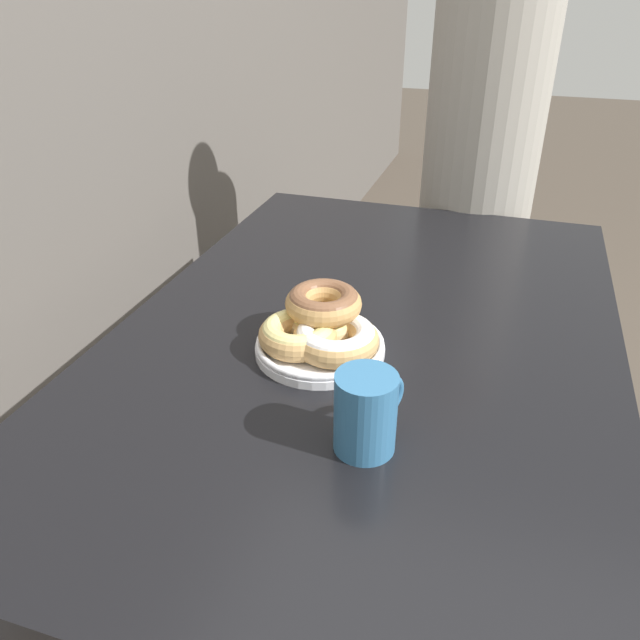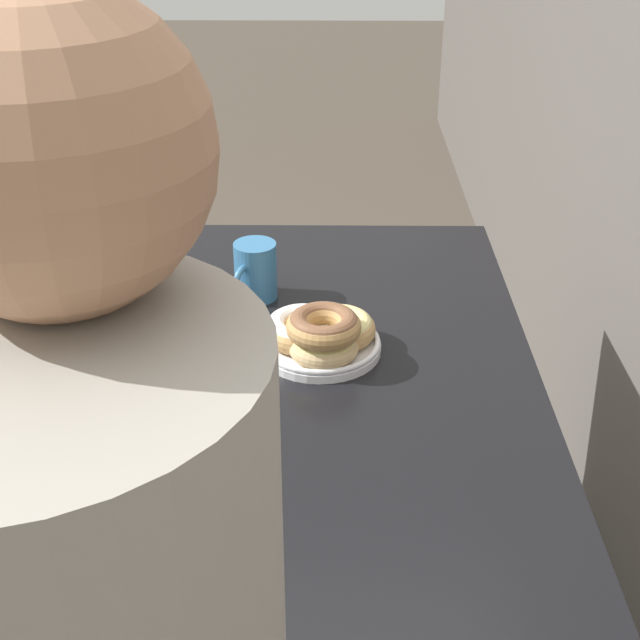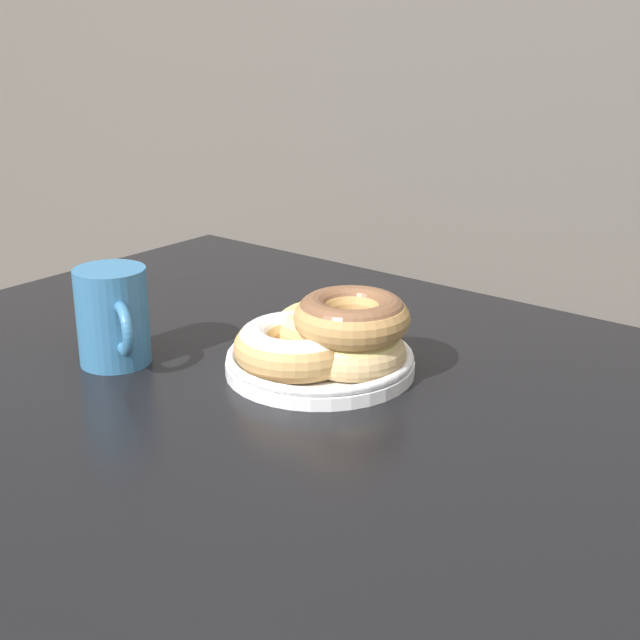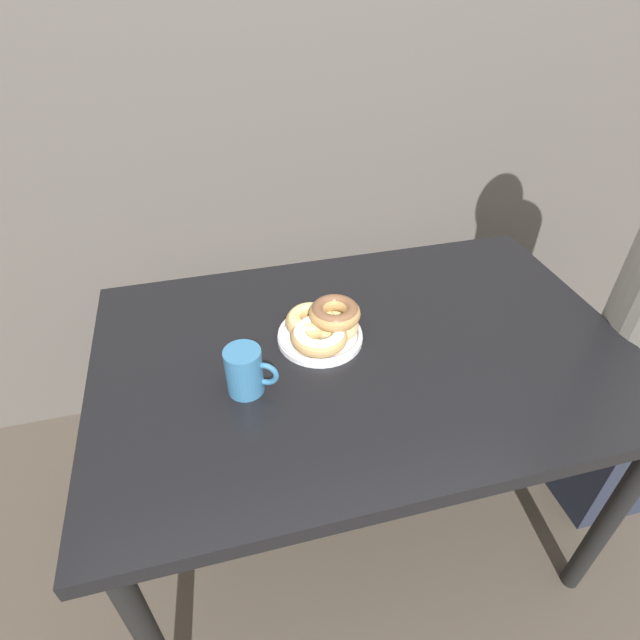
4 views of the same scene
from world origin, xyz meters
name	(u,v)px [view 2 (image 2 of 4)]	position (x,y,z in m)	size (l,w,h in m)	color
dining_table	(286,421)	(0.00, 0.39, 0.68)	(1.27, 0.83, 0.76)	black
donut_plate	(321,333)	(-0.09, 0.45, 0.80)	(0.22, 0.24, 0.09)	white
coffee_mug	(255,271)	(-0.29, 0.32, 0.82)	(0.11, 0.08, 0.11)	teal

